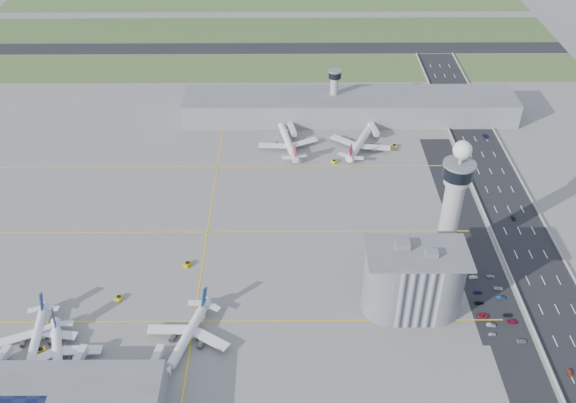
{
  "coord_description": "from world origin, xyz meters",
  "views": [
    {
      "loc": [
        -1.85,
        -218.51,
        198.53
      ],
      "look_at": [
        0.0,
        35.0,
        15.0
      ],
      "focal_mm": 40.0,
      "sensor_mm": 36.0,
      "label": 1
    }
  ],
  "objects_px": {
    "control_tower": "(453,200)",
    "airplane_near_b": "(56,353)",
    "car_lot_10": "(499,288)",
    "car_hw_2": "(485,136)",
    "tug_1": "(119,298)",
    "car_lot_6": "(522,341)",
    "tug_4": "(334,161)",
    "car_lot_2": "(483,316)",
    "car_lot_5": "(473,277)",
    "jet_bridge_far_0": "(290,126)",
    "airplane_far_b": "(361,138)",
    "jet_bridge_near_2": "(150,377)",
    "tug_3": "(188,264)",
    "car_lot_1": "(491,325)",
    "jet_bridge_far_1": "(370,126)",
    "car_lot_3": "(479,303)",
    "secondary_tower": "(334,90)",
    "car_lot_0": "(492,334)",
    "car_hw_4": "(446,95)",
    "tug_5": "(394,146)",
    "car_hw_0": "(570,372)",
    "admin_building": "(414,281)",
    "car_lot_7": "(512,321)",
    "airplane_far_a": "(288,138)",
    "tug_0": "(41,350)",
    "car_lot_11": "(491,276)",
    "tug_2": "(202,313)",
    "airplane_near_c": "(187,332)",
    "car_lot_9": "(501,298)",
    "jet_bridge_near_1": "(70,377)",
    "car_hw_1": "(513,218)",
    "airplane_near_a": "(35,334)"
  },
  "relations": [
    {
      "from": "car_hw_4",
      "to": "car_hw_2",
      "type": "bearing_deg",
      "value": -75.91
    },
    {
      "from": "car_lot_5",
      "to": "car_lot_10",
      "type": "xyz_separation_m",
      "value": [
        9.45,
        -7.29,
        -0.08
      ]
    },
    {
      "from": "tug_1",
      "to": "tug_4",
      "type": "bearing_deg",
      "value": 67.93
    },
    {
      "from": "tug_1",
      "to": "car_lot_6",
      "type": "height_order",
      "value": "tug_1"
    },
    {
      "from": "jet_bridge_far_0",
      "to": "tug_1",
      "type": "relative_size",
      "value": 4.02
    },
    {
      "from": "car_lot_2",
      "to": "car_lot_9",
      "type": "bearing_deg",
      "value": -39.08
    },
    {
      "from": "secondary_tower",
      "to": "tug_1",
      "type": "xyz_separation_m",
      "value": [
        -104.09,
        -166.63,
        -17.79
      ]
    },
    {
      "from": "tug_4",
      "to": "car_lot_2",
      "type": "height_order",
      "value": "tug_4"
    },
    {
      "from": "tug_3",
      "to": "admin_building",
      "type": "bearing_deg",
      "value": 15.28
    },
    {
      "from": "car_lot_5",
      "to": "jet_bridge_far_0",
      "type": "bearing_deg",
      "value": 24.05
    },
    {
      "from": "car_lot_1",
      "to": "car_lot_11",
      "type": "bearing_deg",
      "value": -8.16
    },
    {
      "from": "tug_5",
      "to": "car_lot_0",
      "type": "bearing_deg",
      "value": -92.49
    },
    {
      "from": "tug_3",
      "to": "car_lot_10",
      "type": "xyz_separation_m",
      "value": [
        139.93,
        -16.88,
        -0.49
      ]
    },
    {
      "from": "jet_bridge_near_2",
      "to": "car_hw_1",
      "type": "height_order",
      "value": "jet_bridge_near_2"
    },
    {
      "from": "tug_3",
      "to": "car_lot_7",
      "type": "height_order",
      "value": "tug_3"
    },
    {
      "from": "jet_bridge_near_2",
      "to": "car_lot_6",
      "type": "height_order",
      "value": "jet_bridge_near_2"
    },
    {
      "from": "tug_4",
      "to": "car_hw_1",
      "type": "relative_size",
      "value": 0.83
    },
    {
      "from": "car_lot_2",
      "to": "car_lot_3",
      "type": "xyz_separation_m",
      "value": [
        0.38,
        7.82,
        -0.09
      ]
    },
    {
      "from": "tug_1",
      "to": "tug_3",
      "type": "distance_m",
      "value": 35.02
    },
    {
      "from": "tug_2",
      "to": "car_lot_7",
      "type": "distance_m",
      "value": 130.63
    },
    {
      "from": "car_lot_0",
      "to": "car_lot_10",
      "type": "height_order",
      "value": "car_lot_10"
    },
    {
      "from": "car_lot_3",
      "to": "car_hw_2",
      "type": "relative_size",
      "value": 0.83
    },
    {
      "from": "car_lot_10",
      "to": "car_hw_2",
      "type": "distance_m",
      "value": 136.67
    },
    {
      "from": "airplane_near_b",
      "to": "tug_5",
      "type": "relative_size",
      "value": 11.23
    },
    {
      "from": "car_lot_5",
      "to": "tug_1",
      "type": "bearing_deg",
      "value": 87.58
    },
    {
      "from": "admin_building",
      "to": "car_lot_7",
      "type": "relative_size",
      "value": 10.05
    },
    {
      "from": "airplane_far_b",
      "to": "car_hw_2",
      "type": "relative_size",
      "value": 9.32
    },
    {
      "from": "car_lot_0",
      "to": "car_hw_4",
      "type": "distance_m",
      "value": 218.04
    },
    {
      "from": "car_lot_10",
      "to": "car_hw_2",
      "type": "xyz_separation_m",
      "value": [
        28.56,
        133.65,
        0.09
      ]
    },
    {
      "from": "airplane_far_a",
      "to": "airplane_near_a",
      "type": "bearing_deg",
      "value": 135.1
    },
    {
      "from": "secondary_tower",
      "to": "car_hw_4",
      "type": "height_order",
      "value": "secondary_tower"
    },
    {
      "from": "car_hw_0",
      "to": "airplane_near_c",
      "type": "bearing_deg",
      "value": 177.58
    },
    {
      "from": "car_lot_2",
      "to": "car_hw_1",
      "type": "xyz_separation_m",
      "value": [
        32.73,
        67.93,
        -0.03
      ]
    },
    {
      "from": "tug_3",
      "to": "car_lot_1",
      "type": "bearing_deg",
      "value": 14.24
    },
    {
      "from": "tug_0",
      "to": "tug_1",
      "type": "bearing_deg",
      "value": 113.7
    },
    {
      "from": "car_lot_10",
      "to": "car_hw_0",
      "type": "height_order",
      "value": "car_hw_0"
    },
    {
      "from": "car_lot_3",
      "to": "car_lot_10",
      "type": "height_order",
      "value": "car_lot_10"
    },
    {
      "from": "jet_bridge_far_1",
      "to": "car_hw_2",
      "type": "bearing_deg",
      "value": 71.88
    },
    {
      "from": "jet_bridge_near_1",
      "to": "tug_5",
      "type": "bearing_deg",
      "value": -30.62
    },
    {
      "from": "car_lot_1",
      "to": "tug_1",
      "type": "bearing_deg",
      "value": 90.39
    },
    {
      "from": "car_lot_3",
      "to": "car_lot_11",
      "type": "bearing_deg",
      "value": -35.51
    },
    {
      "from": "airplane_far_a",
      "to": "tug_4",
      "type": "relative_size",
      "value": 13.63
    },
    {
      "from": "airplane_near_a",
      "to": "tug_3",
      "type": "xyz_separation_m",
      "value": [
        55.04,
        46.64,
        -4.24
      ]
    },
    {
      "from": "airplane_far_a",
      "to": "car_lot_7",
      "type": "height_order",
      "value": "airplane_far_a"
    },
    {
      "from": "jet_bridge_near_2",
      "to": "tug_3",
      "type": "height_order",
      "value": "jet_bridge_near_2"
    },
    {
      "from": "jet_bridge_near_2",
      "to": "car_hw_1",
      "type": "relative_size",
      "value": 3.68
    },
    {
      "from": "airplane_near_b",
      "to": "jet_bridge_far_1",
      "type": "bearing_deg",
      "value": 124.54
    },
    {
      "from": "control_tower",
      "to": "airplane_near_b",
      "type": "distance_m",
      "value": 175.47
    },
    {
      "from": "secondary_tower",
      "to": "airplane_far_b",
      "type": "bearing_deg",
      "value": -70.27
    },
    {
      "from": "airplane_near_b",
      "to": "tug_2",
      "type": "distance_m",
      "value": 59.52
    }
  ]
}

